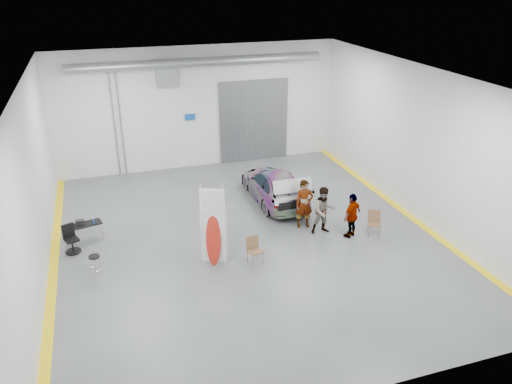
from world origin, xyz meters
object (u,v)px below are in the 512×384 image
object	(u,v)px
person_a	(304,204)
work_table	(85,224)
person_b	(324,210)
person_c	(352,215)
shop_stool	(95,266)
folding_chair_near	(255,256)
office_chair	(72,240)
surfboard_display	(216,233)
sedan_car	(275,185)
folding_chair_far	(374,228)

from	to	relation	value
person_a	work_table	bearing A→B (deg)	176.61
person_a	person_b	xyz separation A→B (m)	(0.52, -0.68, -0.04)
person_a	work_table	distance (m)	8.25
person_a	person_b	distance (m)	0.85
person_b	work_table	xyz separation A→B (m)	(-8.62, 2.19, -0.27)
person_b	person_c	xyz separation A→B (m)	(0.86, -0.60, -0.05)
person_b	shop_stool	distance (m)	8.38
person_c	person_b	bearing A→B (deg)	-65.70
person_c	folding_chair_near	size ratio (longest dim) A/B	1.83
person_a	shop_stool	world-z (taller)	person_a
shop_stool	person_a	bearing A→B (deg)	7.56
work_table	office_chair	size ratio (longest dim) A/B	1.11
person_b	office_chair	bearing A→B (deg)	174.76
work_table	surfboard_display	bearing A→B (deg)	-36.40
sedan_car	person_a	bearing A→B (deg)	95.31
folding_chair_far	shop_stool	size ratio (longest dim) A/B	1.35
person_b	surfboard_display	world-z (taller)	surfboard_display
surfboard_display	folding_chair_far	bearing A→B (deg)	21.37
person_a	folding_chair_near	size ratio (longest dim) A/B	2.02
person_b	person_c	size ratio (longest dim) A/B	1.06
sedan_car	surfboard_display	size ratio (longest dim) A/B	1.58
work_table	person_c	bearing A→B (deg)	-16.42
person_a	sedan_car	bearing A→B (deg)	102.60
surfboard_display	shop_stool	bearing A→B (deg)	-167.59
person_b	folding_chair_near	size ratio (longest dim) A/B	1.94
sedan_car	surfboard_display	xyz separation A→B (m)	(-3.63, -4.26, 0.53)
sedan_car	person_b	distance (m)	3.44
folding_chair_far	sedan_car	bearing A→B (deg)	144.25
work_table	shop_stool	bearing A→B (deg)	-84.04
person_a	person_c	size ratio (longest dim) A/B	1.10
sedan_car	folding_chair_far	bearing A→B (deg)	120.81
person_a	folding_chair_far	world-z (taller)	person_a
folding_chair_far	office_chair	world-z (taller)	office_chair
sedan_car	person_b	size ratio (longest dim) A/B	2.53
sedan_car	office_chair	size ratio (longest dim) A/B	4.58
surfboard_display	office_chair	xyz separation A→B (m)	(-4.70, 2.38, -0.76)
sedan_car	person_a	xyz separation A→B (m)	(0.25, -2.67, 0.29)
person_c	folding_chair_far	world-z (taller)	person_c
person_c	office_chair	distance (m)	10.18
sedan_car	person_c	xyz separation A→B (m)	(1.64, -3.94, 0.20)
folding_chair_far	office_chair	bearing A→B (deg)	-168.52
shop_stool	office_chair	distance (m)	1.97
office_chair	sedan_car	bearing A→B (deg)	-8.69
person_b	person_c	world-z (taller)	person_b
folding_chair_near	surfboard_display	bearing A→B (deg)	153.70
person_b	folding_chair_near	world-z (taller)	person_b
person_b	work_table	world-z (taller)	person_b
surfboard_display	work_table	xyz separation A→B (m)	(-4.22, 3.11, -0.54)
work_table	office_chair	world-z (taller)	office_chair
person_a	person_b	world-z (taller)	person_a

